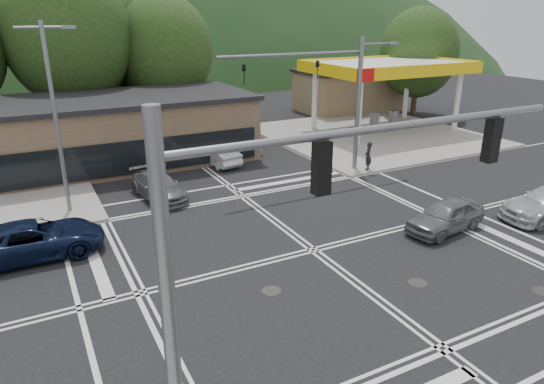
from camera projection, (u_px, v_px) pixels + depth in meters
name	position (u px, v px, depth m)	size (l,w,h in m)	color
ground	(313.00, 250.00, 20.16)	(120.00, 120.00, 0.00)	black
sidewalk_ne	(372.00, 135.00, 39.13)	(16.00, 16.00, 0.15)	gray
gas_station_canopy	(388.00, 69.00, 39.11)	(12.32, 8.34, 5.75)	silver
convenience_store	(350.00, 91.00, 48.99)	(10.00, 6.00, 3.80)	#846B4F
commercial_row	(59.00, 138.00, 30.14)	(24.00, 8.00, 4.00)	brown
hill_north	(69.00, 64.00, 95.04)	(252.00, 126.00, 140.00)	#183417
tree_n_b	(68.00, 36.00, 34.83)	(9.00, 9.00, 12.98)	#382619
tree_n_c	(165.00, 51.00, 38.32)	(7.60, 7.60, 10.87)	#382619
tree_n_e	(115.00, 41.00, 40.12)	(8.40, 8.40, 11.98)	#382619
tree_ne	(419.00, 53.00, 45.21)	(7.20, 7.20, 9.99)	#382619
streetlight_nw	(56.00, 111.00, 22.24)	(2.50, 0.25, 9.00)	slate
signal_mast_ne	(342.00, 90.00, 28.25)	(11.65, 0.30, 8.00)	slate
signal_mast_sw	(264.00, 255.00, 8.79)	(9.14, 0.28, 8.00)	slate
car_blue_west	(33.00, 240.00, 19.37)	(2.50, 5.41, 1.50)	black
car_grey_center	(446.00, 216.00, 21.79)	(1.67, 4.16, 1.42)	slate
car_queue_a	(217.00, 154.00, 31.53)	(1.44, 4.14, 1.37)	silver
car_queue_b	(238.00, 141.00, 34.67)	(1.71, 4.24, 1.44)	silver
car_northbound	(158.00, 186.00, 25.67)	(1.84, 4.52, 1.31)	slate
pedestrian	(368.00, 156.00, 29.81)	(0.64, 0.42, 1.75)	black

